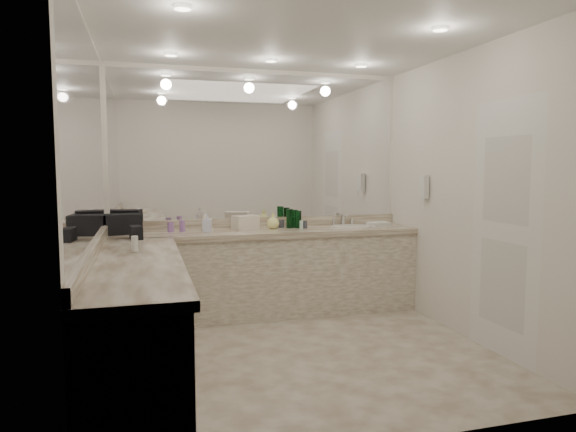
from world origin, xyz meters
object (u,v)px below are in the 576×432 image
object	(u,v)px
wall_phone	(424,187)
hand_towel	(379,224)
black_toiletry_bag	(123,224)
soap_bottle_b	(207,223)
sink	(350,227)
cream_cosmetic_case	(245,223)
soap_bottle_a	(205,221)
soap_bottle_c	(273,221)

from	to	relation	value
wall_phone	hand_towel	bearing A→B (deg)	115.51
black_toiletry_bag	soap_bottle_b	xyz separation A→B (m)	(0.81, -0.06, -0.01)
black_toiletry_bag	soap_bottle_b	size ratio (longest dim) A/B	1.86
sink	soap_bottle_b	size ratio (longest dim) A/B	2.40
cream_cosmetic_case	soap_bottle_a	size ratio (longest dim) A/B	1.27
wall_phone	soap_bottle_a	world-z (taller)	wall_phone
sink	black_toiletry_bag	bearing A→B (deg)	179.07
soap_bottle_c	cream_cosmetic_case	bearing A→B (deg)	-176.27
wall_phone	soap_bottle_a	bearing A→B (deg)	165.22
wall_phone	soap_bottle_c	distance (m)	1.61
soap_bottle_a	soap_bottle_b	bearing A→B (deg)	-85.20
hand_towel	soap_bottle_c	xyz separation A→B (m)	(-1.21, 0.05, 0.07)
wall_phone	soap_bottle_a	xyz separation A→B (m)	(-2.18, 0.57, -0.35)
sink	wall_phone	distance (m)	0.91
wall_phone	soap_bottle_c	world-z (taller)	wall_phone
cream_cosmetic_case	hand_towel	bearing A→B (deg)	-21.76
soap_bottle_b	soap_bottle_c	bearing A→B (deg)	7.27
soap_bottle_a	soap_bottle_b	world-z (taller)	soap_bottle_a
black_toiletry_bag	hand_towel	world-z (taller)	black_toiletry_bag
sink	cream_cosmetic_case	xyz separation A→B (m)	(-1.16, 0.05, 0.08)
cream_cosmetic_case	wall_phone	bearing A→B (deg)	-38.00
soap_bottle_a	soap_bottle_c	bearing A→B (deg)	-0.47
sink	soap_bottle_a	world-z (taller)	soap_bottle_a
soap_bottle_c	black_toiletry_bag	bearing A→B (deg)	-178.87
soap_bottle_a	sink	bearing A→B (deg)	-2.72
soap_bottle_b	sink	bearing A→B (deg)	0.80
sink	black_toiletry_bag	size ratio (longest dim) A/B	1.29
soap_bottle_c	soap_bottle_b	bearing A→B (deg)	-172.73
wall_phone	soap_bottle_b	xyz separation A→B (m)	(-2.17, 0.48, -0.36)
cream_cosmetic_case	black_toiletry_bag	bearing A→B (deg)	159.80
soap_bottle_b	soap_bottle_c	size ratio (longest dim) A/B	1.07
hand_towel	cream_cosmetic_case	bearing A→B (deg)	178.93
black_toiletry_bag	hand_towel	xyz separation A→B (m)	(2.73, -0.02, -0.08)
cream_cosmetic_case	hand_towel	size ratio (longest dim) A/B	1.09
sink	soap_bottle_a	size ratio (longest dim) A/B	2.17
black_toiletry_bag	cream_cosmetic_case	size ratio (longest dim) A/B	1.32
wall_phone	soap_bottle_b	world-z (taller)	wall_phone
cream_cosmetic_case	soap_bottle_b	bearing A→B (deg)	169.18
wall_phone	cream_cosmetic_case	world-z (taller)	wall_phone
black_toiletry_bag	soap_bottle_a	xyz separation A→B (m)	(0.80, 0.04, 0.00)
black_toiletry_bag	cream_cosmetic_case	distance (m)	1.22
sink	hand_towel	distance (m)	0.36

